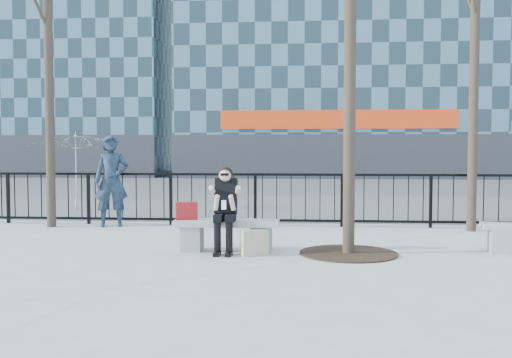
{
  "coord_description": "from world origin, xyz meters",
  "views": [
    {
      "loc": [
        1.21,
        -8.85,
        1.61
      ],
      "look_at": [
        0.4,
        0.8,
        1.1
      ],
      "focal_mm": 40.0,
      "sensor_mm": 36.0,
      "label": 1
    }
  ],
  "objects": [
    {
      "name": "vendor_umbrella",
      "position": [
        -4.78,
        5.61,
        1.04
      ],
      "size": [
        2.97,
        3.0,
        2.08
      ],
      "primitive_type": "imported",
      "rotation": [
        0.0,
        0.0,
        -0.39
      ],
      "color": "gold",
      "rests_on": "ground"
    },
    {
      "name": "standing_man",
      "position": [
        -2.77,
        2.66,
        0.95
      ],
      "size": [
        0.79,
        0.62,
        1.9
      ],
      "primitive_type": "imported",
      "rotation": [
        0.0,
        0.0,
        0.26
      ],
      "color": "black",
      "rests_on": "ground"
    },
    {
      "name": "bench_main",
      "position": [
        0.0,
        0.0,
        0.3
      ],
      "size": [
        1.65,
        0.46,
        0.49
      ],
      "color": "slate",
      "rests_on": "ground"
    },
    {
      "name": "tree_grate",
      "position": [
        1.9,
        -0.1,
        0.01
      ],
      "size": [
        1.5,
        1.5,
        0.02
      ],
      "primitive_type": "cylinder",
      "color": "black",
      "rests_on": "ground"
    },
    {
      "name": "seated_woman",
      "position": [
        0.0,
        -0.16,
        0.67
      ],
      "size": [
        0.5,
        0.64,
        1.34
      ],
      "color": "black",
      "rests_on": "ground"
    },
    {
      "name": "handbag",
      "position": [
        -0.64,
        0.02,
        0.63
      ],
      "size": [
        0.37,
        0.23,
        0.28
      ],
      "primitive_type": "cube",
      "rotation": [
        0.0,
        0.0,
        0.23
      ],
      "color": "#A11318",
      "rests_on": "bench_main"
    },
    {
      "name": "shopping_bag",
      "position": [
        0.47,
        -0.33,
        0.19
      ],
      "size": [
        0.43,
        0.32,
        0.38
      ],
      "primitive_type": "cube",
      "rotation": [
        0.0,
        0.0,
        0.46
      ],
      "color": "beige",
      "rests_on": "ground"
    },
    {
      "name": "railing",
      "position": [
        0.0,
        3.0,
        0.55
      ],
      "size": [
        14.0,
        0.06,
        1.1
      ],
      "color": "black",
      "rests_on": "ground"
    },
    {
      "name": "street_surface",
      "position": [
        0.0,
        15.0,
        0.0
      ],
      "size": [
        60.0,
        23.0,
        0.01
      ],
      "primitive_type": "cube",
      "color": "#474747",
      "rests_on": "ground"
    },
    {
      "name": "ground",
      "position": [
        0.0,
        0.0,
        0.0
      ],
      "size": [
        120.0,
        120.0,
        0.0
      ],
      "primitive_type": "plane",
      "color": "gray",
      "rests_on": "ground"
    }
  ]
}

